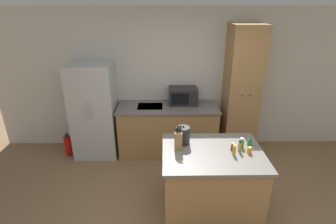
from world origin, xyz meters
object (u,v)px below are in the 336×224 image
object	(u,v)px
kettle	(183,135)
spice_bottle_short_red	(240,146)
pantry_cabinet	(241,92)
microwave	(183,96)
knife_block	(178,141)
spice_bottle_amber_oil	(232,147)
refrigerator	(95,110)
spice_bottle_orange_cap	(234,150)
spice_bottle_green_herb	(250,150)
spice_bottle_pale_salt	(250,142)
fire_extinguisher	(68,146)
spice_bottle_tall_dark	(241,143)

from	to	relation	value
kettle	spice_bottle_short_red	bearing A→B (deg)	-17.23
pantry_cabinet	microwave	xyz separation A→B (m)	(-1.02, 0.09, -0.09)
knife_block	kettle	xyz separation A→B (m)	(0.07, 0.16, -0.01)
spice_bottle_amber_oil	refrigerator	bearing A→B (deg)	144.13
refrigerator	pantry_cabinet	size ratio (longest dim) A/B	0.73
spice_bottle_amber_oil	microwave	bearing A→B (deg)	107.19
spice_bottle_amber_oil	spice_bottle_orange_cap	bearing A→B (deg)	-92.38
spice_bottle_green_herb	kettle	distance (m)	0.84
knife_block	spice_bottle_orange_cap	bearing A→B (deg)	-11.05
pantry_cabinet	knife_block	world-z (taller)	pantry_cabinet
spice_bottle_pale_salt	spice_bottle_orange_cap	distance (m)	0.34
spice_bottle_green_herb	spice_bottle_amber_oil	bearing A→B (deg)	159.45
knife_block	fire_extinguisher	distance (m)	2.54
spice_bottle_pale_salt	knife_block	bearing A→B (deg)	-174.36
kettle	spice_bottle_amber_oil	bearing A→B (deg)	-17.24
spice_bottle_pale_salt	kettle	world-z (taller)	kettle
pantry_cabinet	spice_bottle_orange_cap	xyz separation A→B (m)	(-0.52, -1.66, -0.17)
spice_bottle_tall_dark	kettle	world-z (taller)	kettle
microwave	knife_block	distance (m)	1.63
spice_bottle_orange_cap	spice_bottle_short_red	bearing A→B (deg)	42.10
kettle	spice_bottle_tall_dark	bearing A→B (deg)	-8.75
spice_bottle_short_red	spice_bottle_amber_oil	xyz separation A→B (m)	(-0.08, 0.03, -0.02)
knife_block	kettle	size ratio (longest dim) A/B	1.33
refrigerator	spice_bottle_short_red	distance (m)	2.67
microwave	spice_bottle_pale_salt	distance (m)	1.71
pantry_cabinet	spice_bottle_amber_oil	bearing A→B (deg)	-108.25
spice_bottle_tall_dark	kettle	distance (m)	0.75
refrigerator	spice_bottle_tall_dark	world-z (taller)	refrigerator
pantry_cabinet	spice_bottle_green_herb	bearing A→B (deg)	-101.06
spice_bottle_amber_oil	spice_bottle_green_herb	xyz separation A→B (m)	(0.19, -0.07, -0.01)
spice_bottle_tall_dark	spice_bottle_orange_cap	xyz separation A→B (m)	(-0.14, -0.18, 0.00)
spice_bottle_pale_salt	fire_extinguisher	size ratio (longest dim) A/B	0.20
spice_bottle_tall_dark	spice_bottle_amber_oil	bearing A→B (deg)	-150.66
spice_bottle_short_red	spice_bottle_orange_cap	xyz separation A→B (m)	(-0.09, -0.08, -0.01)
spice_bottle_short_red	kettle	size ratio (longest dim) A/B	0.59
pantry_cabinet	spice_bottle_amber_oil	distance (m)	1.65
pantry_cabinet	spice_bottle_short_red	bearing A→B (deg)	-105.20
microwave	spice_bottle_tall_dark	distance (m)	1.70
spice_bottle_orange_cap	fire_extinguisher	xyz separation A→B (m)	(-2.62, 1.51, -0.79)
spice_bottle_green_herb	spice_bottle_pale_salt	size ratio (longest dim) A/B	0.95
spice_bottle_orange_cap	fire_extinguisher	world-z (taller)	spice_bottle_orange_cap
pantry_cabinet	microwave	bearing A→B (deg)	174.82
pantry_cabinet	fire_extinguisher	world-z (taller)	pantry_cabinet
spice_bottle_pale_salt	refrigerator	bearing A→B (deg)	149.24
kettle	fire_extinguisher	xyz separation A→B (m)	(-2.02, 1.22, -0.85)
kettle	fire_extinguisher	world-z (taller)	kettle
spice_bottle_tall_dark	spice_bottle_short_red	xyz separation A→B (m)	(-0.05, -0.10, 0.01)
knife_block	spice_bottle_green_herb	xyz separation A→B (m)	(0.87, -0.10, -0.09)
kettle	refrigerator	bearing A→B (deg)	138.32
knife_block	spice_bottle_tall_dark	distance (m)	0.81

